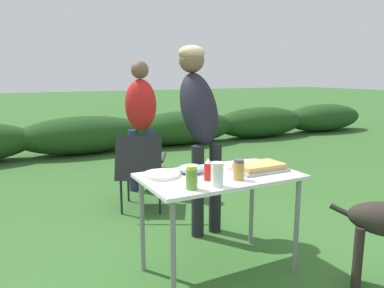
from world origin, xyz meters
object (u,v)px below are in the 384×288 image
food_tray (259,167)px  paper_cup_stack (217,174)px  spice_jar (239,170)px  standing_person_in_gray_fleece (141,115)px  ketchup_bottle (208,170)px  plate_stack (162,175)px  camp_chair_green_behind_table (141,168)px  folding_table (220,185)px  standing_person_in_navy_coat (199,115)px  mixing_bowl (191,169)px  relish_jar (192,178)px

food_tray → paper_cup_stack: paper_cup_stack is taller
spice_jar → standing_person_in_gray_fleece: 2.30m
paper_cup_stack → ketchup_bottle: size_ratio=1.04×
plate_stack → camp_chair_green_behind_table: size_ratio=0.31×
folding_table → standing_person_in_navy_coat: standing_person_in_navy_coat is taller
folding_table → standing_person_in_gray_fleece: standing_person_in_gray_fleece is taller
plate_stack → mixing_bowl: size_ratio=1.32×
plate_stack → spice_jar: (0.43, -0.31, 0.05)m
spice_jar → camp_chair_green_behind_table: 1.64m
camp_chair_green_behind_table → standing_person_in_gray_fleece: bearing=97.6°
food_tray → ketchup_bottle: 0.46m
mixing_bowl → spice_jar: (0.20, -0.30, 0.04)m
folding_table → camp_chair_green_behind_table: bearing=93.1°
folding_table → food_tray: (0.31, -0.05, 0.10)m
mixing_bowl → camp_chair_green_behind_table: size_ratio=0.23×
ketchup_bottle → standing_person_in_gray_fleece: (0.32, 2.20, 0.14)m
spice_jar → standing_person_in_gray_fleece: (0.14, 2.29, 0.14)m
spice_jar → standing_person_in_navy_coat: (0.20, 0.92, 0.27)m
standing_person_in_gray_fleece → camp_chair_green_behind_table: 0.88m
folding_table → mixing_bowl: size_ratio=5.74×
food_tray → camp_chair_green_behind_table: size_ratio=0.46×
standing_person_in_navy_coat → camp_chair_green_behind_table: 0.97m
camp_chair_green_behind_table → plate_stack: bearing=-75.3°
food_tray → spice_jar: size_ratio=2.76×
folding_table → paper_cup_stack: paper_cup_stack is taller
food_tray → paper_cup_stack: (-0.47, -0.19, 0.05)m
folding_table → spice_jar: (0.04, -0.17, 0.15)m
paper_cup_stack → spice_jar: size_ratio=1.11×
standing_person_in_gray_fleece → camp_chair_green_behind_table: (-0.26, -0.69, -0.48)m
folding_table → ketchup_bottle: bearing=-148.8°
folding_table → relish_jar: relish_jar is taller
mixing_bowl → standing_person_in_gray_fleece: standing_person_in_gray_fleece is taller
relish_jar → camp_chair_green_behind_table: size_ratio=0.18×
folding_table → food_tray: bearing=-8.6°
plate_stack → standing_person_in_gray_fleece: standing_person_in_gray_fleece is taller
food_tray → camp_chair_green_behind_table: 1.56m
folding_table → plate_stack: size_ratio=4.34×
spice_jar → relish_jar: size_ratio=0.95×
ketchup_bottle → plate_stack: bearing=136.8°
mixing_bowl → relish_jar: 0.39m
standing_person_in_gray_fleece → food_tray: bearing=-60.4°
standing_person_in_navy_coat → folding_table: bearing=-112.8°
relish_jar → ketchup_bottle: bearing=33.1°
standing_person_in_navy_coat → camp_chair_green_behind_table: standing_person_in_navy_coat is taller
folding_table → standing_person_in_navy_coat: 0.89m
mixing_bowl → relish_jar: size_ratio=1.30×
food_tray → standing_person_in_gray_fleece: 2.17m
food_tray → mixing_bowl: mixing_bowl is taller
folding_table → standing_person_in_navy_coat: size_ratio=0.65×
plate_stack → mixing_bowl: bearing=-2.0°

